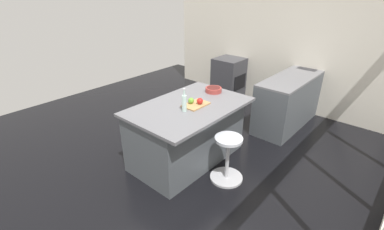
{
  "coord_description": "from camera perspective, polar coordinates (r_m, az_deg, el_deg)",
  "views": [
    {
      "loc": [
        2.61,
        2.43,
        2.41
      ],
      "look_at": [
        0.01,
        0.15,
        0.75
      ],
      "focal_mm": 25.97,
      "sensor_mm": 36.0,
      "label": 1
    }
  ],
  "objects": [
    {
      "name": "interior_partition_left",
      "position": [
        6.06,
        17.76,
        15.63
      ],
      "size": [
        0.12,
        5.17,
        2.95
      ],
      "color": "silver",
      "rests_on": "ground_plane"
    },
    {
      "name": "kitchen_island",
      "position": [
        4.03,
        -1.04,
        -3.51
      ],
      "size": [
        1.68,
        1.1,
        0.88
      ],
      "color": "#4C5156",
      "rests_on": "ground_plane"
    },
    {
      "name": "ground_plane",
      "position": [
        4.3,
        -1.47,
        -8.43
      ],
      "size": [
        7.46,
        7.46,
        0.0
      ],
      "primitive_type": "plane",
      "color": "black"
    },
    {
      "name": "fruit_bowl",
      "position": [
        4.27,
        4.44,
        5.24
      ],
      "size": [
        0.25,
        0.25,
        0.07
      ],
      "color": "#993833",
      "rests_on": "kitchen_island"
    },
    {
      "name": "stool_by_window",
      "position": [
        3.72,
        7.27,
        -9.13
      ],
      "size": [
        0.44,
        0.44,
        0.64
      ],
      "color": "#B7B7BC",
      "rests_on": "ground_plane"
    },
    {
      "name": "apple_red",
      "position": [
        3.78,
        1.63,
        2.89
      ],
      "size": [
        0.09,
        0.09,
        0.09
      ],
      "primitive_type": "sphere",
      "color": "red",
      "rests_on": "cutting_board"
    },
    {
      "name": "apple_green",
      "position": [
        3.8,
        -0.19,
        2.97
      ],
      "size": [
        0.08,
        0.08,
        0.08
      ],
      "primitive_type": "sphere",
      "color": "#609E2D",
      "rests_on": "cutting_board"
    },
    {
      "name": "oven_range",
      "position": [
        6.44,
        7.54,
        7.63
      ],
      "size": [
        0.6,
        0.61,
        0.88
      ],
      "color": "#38383D",
      "rests_on": "ground_plane"
    },
    {
      "name": "cutting_board",
      "position": [
        3.8,
        0.79,
        2.15
      ],
      "size": [
        0.36,
        0.24,
        0.02
      ],
      "primitive_type": "cube",
      "color": "tan",
      "rests_on": "kitchen_island"
    },
    {
      "name": "sink_cabinet",
      "position": [
        5.76,
        21.12,
        4.09
      ],
      "size": [
        2.57,
        0.6,
        1.19
      ],
      "color": "#4C5156",
      "rests_on": "ground_plane"
    },
    {
      "name": "water_bottle",
      "position": [
        3.58,
        -1.6,
        2.59
      ],
      "size": [
        0.06,
        0.06,
        0.31
      ],
      "color": "silver",
      "rests_on": "kitchen_island"
    }
  ]
}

